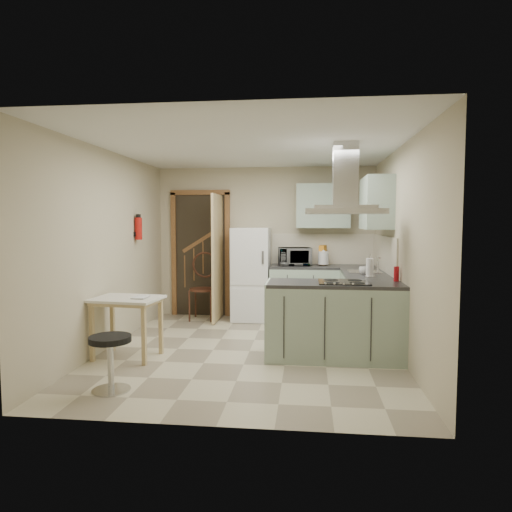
# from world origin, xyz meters

# --- Properties ---
(floor) EXTENTS (4.20, 4.20, 0.00)m
(floor) POSITION_xyz_m (0.00, 0.00, 0.00)
(floor) COLOR beige
(floor) RESTS_ON ground
(ceiling) EXTENTS (4.20, 4.20, 0.00)m
(ceiling) POSITION_xyz_m (0.00, 0.00, 2.50)
(ceiling) COLOR silver
(ceiling) RESTS_ON back_wall
(back_wall) EXTENTS (3.60, 0.00, 3.60)m
(back_wall) POSITION_xyz_m (0.00, 2.10, 1.25)
(back_wall) COLOR #BCB092
(back_wall) RESTS_ON floor
(left_wall) EXTENTS (0.00, 4.20, 4.20)m
(left_wall) POSITION_xyz_m (-1.80, 0.00, 1.25)
(left_wall) COLOR #BCB092
(left_wall) RESTS_ON floor
(right_wall) EXTENTS (0.00, 4.20, 4.20)m
(right_wall) POSITION_xyz_m (1.80, 0.00, 1.25)
(right_wall) COLOR #BCB092
(right_wall) RESTS_ON floor
(doorway) EXTENTS (1.10, 0.12, 2.10)m
(doorway) POSITION_xyz_m (-1.10, 2.07, 1.05)
(doorway) COLOR brown
(doorway) RESTS_ON floor
(fridge) EXTENTS (0.60, 0.60, 1.50)m
(fridge) POSITION_xyz_m (-0.20, 1.80, 0.75)
(fridge) COLOR white
(fridge) RESTS_ON floor
(counter_back) EXTENTS (1.08, 0.60, 0.90)m
(counter_back) POSITION_xyz_m (0.66, 1.80, 0.45)
(counter_back) COLOR #9EB2A0
(counter_back) RESTS_ON floor
(counter_right) EXTENTS (0.60, 1.95, 0.90)m
(counter_right) POSITION_xyz_m (1.50, 1.12, 0.45)
(counter_right) COLOR #9EB2A0
(counter_right) RESTS_ON floor
(splashback) EXTENTS (1.68, 0.02, 0.50)m
(splashback) POSITION_xyz_m (0.96, 2.09, 1.15)
(splashback) COLOR beige
(splashback) RESTS_ON counter_back
(wall_cabinet_back) EXTENTS (0.85, 0.35, 0.70)m
(wall_cabinet_back) POSITION_xyz_m (0.95, 1.93, 1.85)
(wall_cabinet_back) COLOR #9EB2A0
(wall_cabinet_back) RESTS_ON back_wall
(wall_cabinet_right) EXTENTS (0.35, 0.90, 0.70)m
(wall_cabinet_right) POSITION_xyz_m (1.62, 0.85, 1.85)
(wall_cabinet_right) COLOR #9EB2A0
(wall_cabinet_right) RESTS_ON right_wall
(peninsula) EXTENTS (1.55, 0.65, 0.90)m
(peninsula) POSITION_xyz_m (1.02, -0.18, 0.45)
(peninsula) COLOR #9EB2A0
(peninsula) RESTS_ON floor
(hob) EXTENTS (0.58, 0.50, 0.01)m
(hob) POSITION_xyz_m (1.12, -0.18, 0.91)
(hob) COLOR black
(hob) RESTS_ON peninsula
(extractor_hood) EXTENTS (0.90, 0.55, 0.10)m
(extractor_hood) POSITION_xyz_m (1.12, -0.18, 1.72)
(extractor_hood) COLOR silver
(extractor_hood) RESTS_ON ceiling
(sink) EXTENTS (0.45, 0.40, 0.01)m
(sink) POSITION_xyz_m (1.50, 0.95, 0.91)
(sink) COLOR silver
(sink) RESTS_ON counter_right
(fire_extinguisher) EXTENTS (0.10, 0.10, 0.32)m
(fire_extinguisher) POSITION_xyz_m (-1.74, 0.90, 1.50)
(fire_extinguisher) COLOR #B2140F
(fire_extinguisher) RESTS_ON left_wall
(drop_leaf_table) EXTENTS (0.82, 0.65, 0.72)m
(drop_leaf_table) POSITION_xyz_m (-1.40, -0.42, 0.36)
(drop_leaf_table) COLOR tan
(drop_leaf_table) RESTS_ON floor
(bentwood_chair) EXTENTS (0.46, 0.46, 1.00)m
(bentwood_chair) POSITION_xyz_m (-0.98, 1.72, 0.50)
(bentwood_chair) COLOR #53351B
(bentwood_chair) RESTS_ON floor
(stool) EXTENTS (0.47, 0.47, 0.53)m
(stool) POSITION_xyz_m (-1.14, -1.45, 0.27)
(stool) COLOR black
(stool) RESTS_ON floor
(microwave) EXTENTS (0.56, 0.42, 0.28)m
(microwave) POSITION_xyz_m (0.50, 1.82, 1.04)
(microwave) COLOR black
(microwave) RESTS_ON counter_back
(kettle) EXTENTS (0.18, 0.18, 0.25)m
(kettle) POSITION_xyz_m (0.96, 1.83, 1.02)
(kettle) COLOR silver
(kettle) RESTS_ON counter_back
(cereal_box) EXTENTS (0.13, 0.23, 0.32)m
(cereal_box) POSITION_xyz_m (0.95, 1.95, 1.06)
(cereal_box) COLOR orange
(cereal_box) RESTS_ON counter_back
(soap_bottle) EXTENTS (0.09, 0.09, 0.16)m
(soap_bottle) POSITION_xyz_m (1.65, 1.47, 0.98)
(soap_bottle) COLOR silver
(soap_bottle) RESTS_ON counter_right
(paper_towel) EXTENTS (0.12, 0.12, 0.25)m
(paper_towel) POSITION_xyz_m (1.49, 0.39, 1.02)
(paper_towel) COLOR silver
(paper_towel) RESTS_ON counter_right
(cup) EXTENTS (0.14, 0.14, 0.10)m
(cup) POSITION_xyz_m (1.46, 0.67, 0.95)
(cup) COLOR silver
(cup) RESTS_ON counter_right
(red_bottle) EXTENTS (0.08, 0.08, 0.17)m
(red_bottle) POSITION_xyz_m (1.75, -0.00, 0.99)
(red_bottle) COLOR #AC0E15
(red_bottle) RESTS_ON peninsula
(book) EXTENTS (0.17, 0.23, 0.10)m
(book) POSITION_xyz_m (-1.31, -0.43, 0.76)
(book) COLOR brown
(book) RESTS_ON drop_leaf_table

